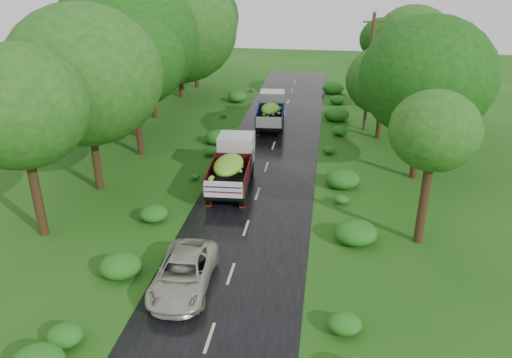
% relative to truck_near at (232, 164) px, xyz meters
% --- Properties ---
extents(ground, '(120.00, 120.00, 0.00)m').
position_rel_truck_near_xyz_m(ground, '(1.62, -12.81, -1.46)').
color(ground, '#17470F').
rests_on(ground, ground).
extents(road, '(6.50, 80.00, 0.02)m').
position_rel_truck_near_xyz_m(road, '(1.62, -7.81, -1.45)').
color(road, black).
rests_on(road, ground).
extents(road_lines, '(0.12, 69.60, 0.00)m').
position_rel_truck_near_xyz_m(road_lines, '(1.62, -6.81, -1.44)').
color(road_lines, '#BFB78C').
rests_on(road_lines, road).
extents(truck_near, '(2.48, 6.25, 2.58)m').
position_rel_truck_near_xyz_m(truck_near, '(0.00, 0.00, 0.00)').
color(truck_near, black).
rests_on(truck_near, ground).
extents(truck_far, '(2.34, 5.79, 2.39)m').
position_rel_truck_near_xyz_m(truck_far, '(0.89, 11.72, -0.11)').
color(truck_far, black).
rests_on(truck_far, ground).
extents(car, '(2.46, 4.93, 1.34)m').
position_rel_truck_near_xyz_m(car, '(-0.12, -10.01, -0.77)').
color(car, '#ACAB99').
rests_on(car, road).
extents(utility_pole, '(1.54, 0.37, 8.85)m').
position_rel_truck_near_xyz_m(utility_pole, '(8.26, 11.88, 3.09)').
color(utility_pole, '#382616').
rests_on(utility_pole, ground).
extents(trees_left, '(5.87, 34.07, 9.23)m').
position_rel_truck_near_xyz_m(trees_left, '(-8.41, 10.14, 5.12)').
color(trees_left, black).
rests_on(trees_left, ground).
extents(trees_right, '(5.99, 30.50, 8.04)m').
position_rel_truck_near_xyz_m(trees_right, '(10.55, 9.13, 4.17)').
color(trees_right, black).
rests_on(trees_right, ground).
extents(shrubs, '(11.90, 44.00, 0.70)m').
position_rel_truck_near_xyz_m(shrubs, '(1.62, 1.19, -1.11)').
color(shrubs, '#175F16').
rests_on(shrubs, ground).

